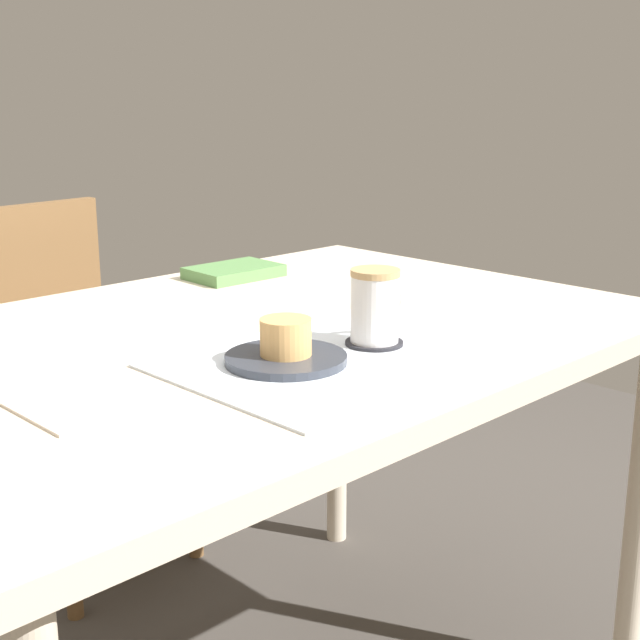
{
  "coord_description": "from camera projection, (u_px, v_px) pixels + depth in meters",
  "views": [
    {
      "loc": [
        -0.9,
        -1.06,
        1.14
      ],
      "look_at": [
        -0.02,
        -0.17,
        0.81
      ],
      "focal_mm": 50.0,
      "sensor_mm": 36.0,
      "label": 1
    }
  ],
  "objects": [
    {
      "name": "placemat",
      "position": [
        339.0,
        357.0,
        1.28
      ],
      "size": [
        0.48,
        0.36,
        0.0
      ],
      "primitive_type": "cube",
      "color": "white",
      "rests_on": "dining_table"
    },
    {
      "name": "pastry_plate",
      "position": [
        286.0,
        359.0,
        1.25
      ],
      "size": [
        0.17,
        0.17,
        0.01
      ],
      "primitive_type": "cylinder",
      "color": "#333842",
      "rests_on": "placemat"
    },
    {
      "name": "coffee_mug",
      "position": [
        376.0,
        305.0,
        1.33
      ],
      "size": [
        0.11,
        0.07,
        0.11
      ],
      "color": "white",
      "rests_on": "coffee_coaster"
    },
    {
      "name": "wooden_chair",
      "position": [
        64.0,
        371.0,
        2.14
      ],
      "size": [
        0.45,
        0.45,
        0.86
      ],
      "rotation": [
        0.0,
        0.0,
        3.22
      ],
      "color": "brown",
      "rests_on": "ground_plane"
    },
    {
      "name": "paper_napkin",
      "position": [
        85.0,
        404.0,
        1.1
      ],
      "size": [
        0.15,
        0.15,
        0.0
      ],
      "primitive_type": "cube",
      "rotation": [
        0.0,
        0.0,
        0.0
      ],
      "color": "silver",
      "rests_on": "dining_table"
    },
    {
      "name": "coffee_coaster",
      "position": [
        374.0,
        343.0,
        1.34
      ],
      "size": [
        0.09,
        0.09,
        0.0
      ],
      "primitive_type": "cylinder",
      "color": "#232328",
      "rests_on": "placemat"
    },
    {
      "name": "pastry",
      "position": [
        286.0,
        337.0,
        1.24
      ],
      "size": [
        0.07,
        0.07,
        0.05
      ],
      "primitive_type": "cylinder",
      "color": "#E0A860",
      "rests_on": "pastry_plate"
    },
    {
      "name": "dining_table",
      "position": [
        255.0,
        372.0,
        1.46
      ],
      "size": [
        1.31,
        0.91,
        0.76
      ],
      "color": "beige",
      "rests_on": "ground_plane"
    },
    {
      "name": "small_book",
      "position": [
        234.0,
        272.0,
        1.82
      ],
      "size": [
        0.18,
        0.13,
        0.02
      ],
      "primitive_type": "cube",
      "rotation": [
        0.0,
        0.0,
        -0.03
      ],
      "color": "#598C4C",
      "rests_on": "dining_table"
    }
  ]
}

